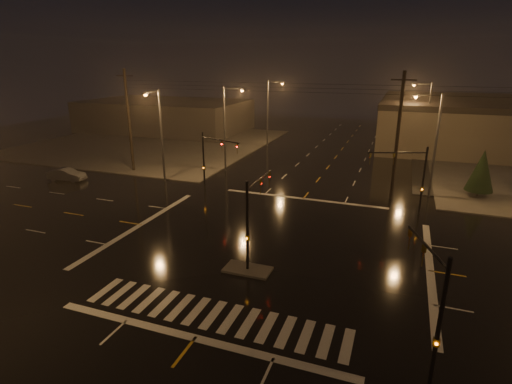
# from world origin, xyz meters

# --- Properties ---
(ground) EXTENTS (140.00, 140.00, 0.00)m
(ground) POSITION_xyz_m (0.00, 0.00, 0.00)
(ground) COLOR black
(ground) RESTS_ON ground
(sidewalk_nw) EXTENTS (36.00, 36.00, 0.12)m
(sidewalk_nw) POSITION_xyz_m (-30.00, 30.00, 0.06)
(sidewalk_nw) COLOR #42403B
(sidewalk_nw) RESTS_ON ground
(median_island) EXTENTS (3.00, 1.60, 0.15)m
(median_island) POSITION_xyz_m (0.00, -4.00, 0.07)
(median_island) COLOR #42403B
(median_island) RESTS_ON ground
(crosswalk) EXTENTS (15.00, 2.60, 0.01)m
(crosswalk) POSITION_xyz_m (0.00, -9.00, 0.01)
(crosswalk) COLOR beige
(crosswalk) RESTS_ON ground
(stop_bar_near) EXTENTS (16.00, 0.50, 0.01)m
(stop_bar_near) POSITION_xyz_m (0.00, -11.00, 0.01)
(stop_bar_near) COLOR beige
(stop_bar_near) RESTS_ON ground
(stop_bar_far) EXTENTS (16.00, 0.50, 0.01)m
(stop_bar_far) POSITION_xyz_m (0.00, 11.00, 0.01)
(stop_bar_far) COLOR beige
(stop_bar_far) RESTS_ON ground
(commercial_block) EXTENTS (30.00, 18.00, 5.60)m
(commercial_block) POSITION_xyz_m (-35.00, 42.00, 2.80)
(commercial_block) COLOR #403A38
(commercial_block) RESTS_ON ground
(signal_mast_median) EXTENTS (0.25, 4.59, 6.00)m
(signal_mast_median) POSITION_xyz_m (0.00, -3.07, 3.75)
(signal_mast_median) COLOR black
(signal_mast_median) RESTS_ON ground
(signal_mast_ne) EXTENTS (4.84, 1.86, 6.00)m
(signal_mast_ne) POSITION_xyz_m (9.50, 10.14, 3.79)
(signal_mast_ne) COLOR black
(signal_mast_ne) RESTS_ON ground
(signal_mast_nw) EXTENTS (4.84, 1.86, 6.00)m
(signal_mast_nw) POSITION_xyz_m (-9.50, 10.14, 3.79)
(signal_mast_nw) COLOR black
(signal_mast_nw) RESTS_ON ground
(signal_mast_se) EXTENTS (1.55, 3.87, 6.00)m
(signal_mast_se) POSITION_xyz_m (10.23, -9.75, 3.71)
(signal_mast_se) COLOR black
(signal_mast_se) RESTS_ON ground
(streetlight_1) EXTENTS (2.77, 0.32, 10.00)m
(streetlight_1) POSITION_xyz_m (-11.18, 18.00, 5.80)
(streetlight_1) COLOR #38383A
(streetlight_1) RESTS_ON ground
(streetlight_2) EXTENTS (2.77, 0.32, 10.00)m
(streetlight_2) POSITION_xyz_m (-11.18, 34.00, 5.80)
(streetlight_2) COLOR #38383A
(streetlight_2) RESTS_ON ground
(streetlight_3) EXTENTS (2.77, 0.32, 10.00)m
(streetlight_3) POSITION_xyz_m (11.18, 16.00, 5.80)
(streetlight_3) COLOR #38383A
(streetlight_3) RESTS_ON ground
(streetlight_4) EXTENTS (2.77, 0.32, 10.00)m
(streetlight_4) POSITION_xyz_m (11.18, 36.00, 5.80)
(streetlight_4) COLOR #38383A
(streetlight_4) RESTS_ON ground
(streetlight_5) EXTENTS (0.32, 2.77, 10.00)m
(streetlight_5) POSITION_xyz_m (-16.00, 11.18, 5.80)
(streetlight_5) COLOR #38383A
(streetlight_5) RESTS_ON ground
(utility_pole_0) EXTENTS (2.20, 0.32, 12.00)m
(utility_pole_0) POSITION_xyz_m (-22.00, 14.00, 6.13)
(utility_pole_0) COLOR black
(utility_pole_0) RESTS_ON ground
(utility_pole_1) EXTENTS (2.20, 0.32, 12.00)m
(utility_pole_1) POSITION_xyz_m (8.00, 14.00, 6.13)
(utility_pole_1) COLOR black
(utility_pole_1) RESTS_ON ground
(conifer_0) EXTENTS (2.59, 2.59, 4.75)m
(conifer_0) POSITION_xyz_m (15.98, 17.37, 2.72)
(conifer_0) COLOR black
(conifer_0) RESTS_ON ground
(car_crossing) EXTENTS (4.37, 2.03, 1.39)m
(car_crossing) POSITION_xyz_m (-26.50, 7.97, 0.69)
(car_crossing) COLOR slate
(car_crossing) RESTS_ON ground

